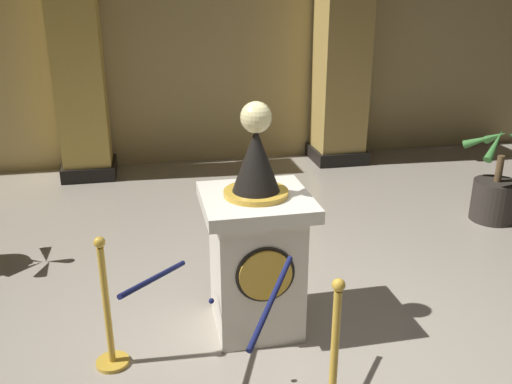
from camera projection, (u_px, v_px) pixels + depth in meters
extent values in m
plane|color=#9E9384|center=(305.00, 349.00, 4.13)|extent=(12.09, 12.09, 0.00)
cube|color=tan|center=(211.00, 45.00, 8.21)|extent=(12.09, 0.16, 3.57)
cube|color=silver|center=(256.00, 268.00, 4.25)|extent=(0.65, 0.65, 1.03)
cube|color=silver|center=(256.00, 202.00, 4.06)|extent=(0.81, 0.81, 0.10)
cylinder|color=gold|center=(266.00, 275.00, 3.90)|extent=(0.39, 0.03, 0.39)
cylinder|color=black|center=(265.00, 275.00, 3.91)|extent=(0.44, 0.01, 0.44)
cylinder|color=gold|center=(256.00, 193.00, 4.03)|extent=(0.49, 0.49, 0.04)
cone|color=black|center=(256.00, 160.00, 3.94)|extent=(0.36, 0.36, 0.48)
cylinder|color=gold|center=(256.00, 129.00, 3.86)|extent=(0.03, 0.03, 0.06)
sphere|color=beige|center=(256.00, 117.00, 3.83)|extent=(0.23, 0.23, 0.23)
cylinder|color=gold|center=(113.00, 362.00, 3.96)|extent=(0.24, 0.24, 0.03)
cylinder|color=gold|center=(107.00, 308.00, 3.80)|extent=(0.05, 0.05, 0.95)
sphere|color=gold|center=(99.00, 242.00, 3.62)|extent=(0.08, 0.08, 0.08)
cylinder|color=gold|center=(334.00, 358.00, 3.29)|extent=(0.05, 0.05, 0.93)
sphere|color=gold|center=(339.00, 285.00, 3.12)|extent=(0.08, 0.08, 0.08)
cylinder|color=#141947|center=(155.00, 278.00, 3.56)|extent=(0.46, 0.72, 0.22)
cylinder|color=#141947|center=(272.00, 300.00, 3.31)|extent=(0.46, 0.72, 0.22)
sphere|color=#141947|center=(211.00, 301.00, 3.47)|extent=(0.04, 0.04, 0.04)
cube|color=black|center=(90.00, 169.00, 7.97)|extent=(0.75, 0.75, 0.20)
cube|color=gold|center=(77.00, 57.00, 7.41)|extent=(0.65, 0.65, 3.43)
cube|color=black|center=(336.00, 154.00, 8.71)|extent=(0.81, 0.81, 0.20)
cube|color=tan|center=(342.00, 51.00, 8.15)|extent=(0.70, 0.70, 3.43)
cylinder|color=#2D2823|center=(494.00, 201.00, 6.38)|extent=(0.52, 0.52, 0.48)
cylinder|color=brown|center=(499.00, 169.00, 6.24)|extent=(0.08, 0.08, 0.31)
cone|color=#387533|center=(496.00, 136.00, 6.33)|extent=(0.17, 0.44, 0.30)
cone|color=#387533|center=(483.00, 139.00, 6.20)|extent=(0.39, 0.36, 0.30)
cone|color=#387533|center=(495.00, 145.00, 5.99)|extent=(0.38, 0.28, 0.38)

